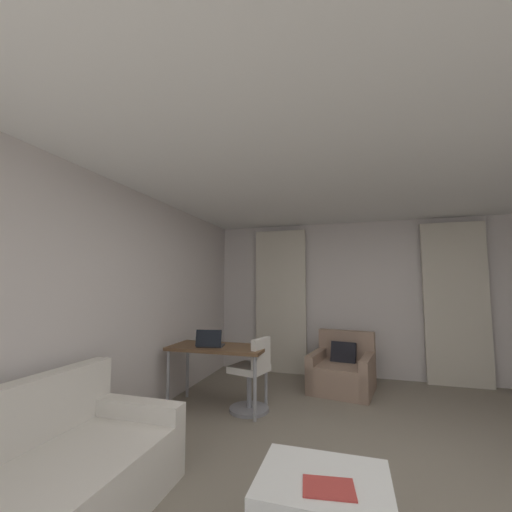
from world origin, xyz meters
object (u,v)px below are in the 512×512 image
Objects in this scene: armchair at (343,371)px; desk_chair at (252,378)px; laptop at (210,343)px; couch at (27,500)px; desk at (218,352)px; magazine_open at (329,488)px.

armchair is 1.13× the size of desk_chair.
armchair is 2.78× the size of laptop.
armchair is 1.54m from desk_chair.
couch reaches higher than desk.
desk_chair is (0.64, 2.32, 0.11)m from couch.
laptop is (-0.07, -0.09, 0.12)m from desk.
desk is at bearing 85.19° from couch.
armchair is 3.08m from magazine_open.
desk is 2.45m from magazine_open.
magazine_open is (1.49, -1.93, -0.27)m from desk.
couch is 2.35m from desk.
desk_chair is (-1.03, -1.13, 0.13)m from armchair.
couch is at bearing -105.35° from desk_chair.
couch is 2.41m from desk_chair.
desk_chair is at bearing -132.34° from armchair.
desk is 3.40× the size of laptop.
desk_chair is 0.66m from laptop.
couch is at bearing -115.81° from armchair.
armchair is at bearing 37.84° from desk.
armchair reaches higher than desk.
laptop is at bearing -131.00° from desk.
laptop is (0.12, 2.22, 0.52)m from couch.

